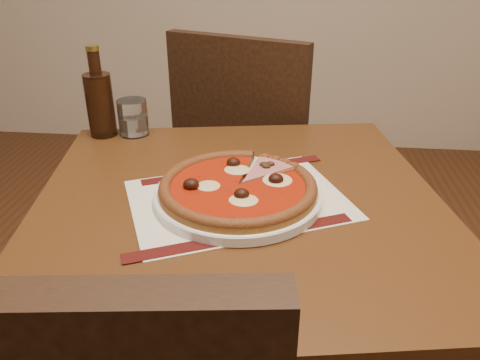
% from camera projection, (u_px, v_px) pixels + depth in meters
% --- Properties ---
extents(table, '(0.92, 0.92, 0.75)m').
position_uv_depth(table, '(239.00, 240.00, 0.97)').
color(table, '#563014').
rests_on(table, ground).
extents(chair_far, '(0.59, 0.59, 0.96)m').
position_uv_depth(chair_far, '(252.00, 154.00, 1.61)').
color(chair_far, black).
rests_on(chair_far, ground).
extents(placemat, '(0.49, 0.44, 0.00)m').
position_uv_depth(placemat, '(238.00, 199.00, 0.92)').
color(placemat, silver).
rests_on(placemat, table).
extents(plate, '(0.33, 0.33, 0.02)m').
position_uv_depth(plate, '(238.00, 195.00, 0.91)').
color(plate, white).
rests_on(plate, placemat).
extents(pizza, '(0.31, 0.31, 0.04)m').
position_uv_depth(pizza, '(238.00, 186.00, 0.91)').
color(pizza, '#A07026').
rests_on(pizza, plate).
extents(ham_slice, '(0.12, 0.14, 0.02)m').
position_uv_depth(ham_slice, '(273.00, 170.00, 0.97)').
color(ham_slice, '#A07026').
rests_on(ham_slice, plate).
extents(water_glass, '(0.08, 0.08, 0.09)m').
position_uv_depth(water_glass, '(133.00, 117.00, 1.21)').
color(water_glass, white).
rests_on(water_glass, table).
extents(bottle, '(0.07, 0.07, 0.23)m').
position_uv_depth(bottle, '(100.00, 102.00, 1.19)').
color(bottle, black).
rests_on(bottle, table).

